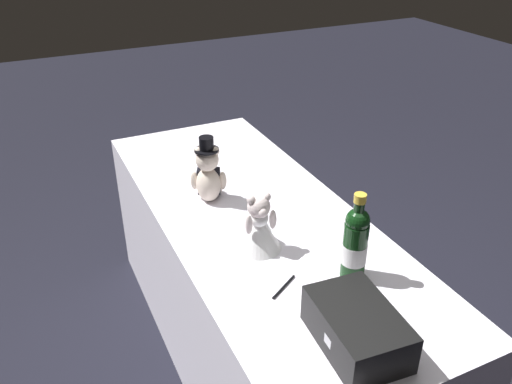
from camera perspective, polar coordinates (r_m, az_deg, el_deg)
The scene contains 7 objects.
ground_plane at distance 2.68m, azimuth 0.00°, elevation -16.86°, with size 12.00×12.00×0.00m, color black.
reception_table at distance 2.40m, azimuth 0.00°, elevation -10.34°, with size 1.99×0.77×0.79m, color white.
teddy_bear_groom at distance 2.23m, azimuth -5.18°, elevation 1.85°, with size 0.15×0.14×0.29m.
teddy_bear_bride at distance 1.93m, azimuth 0.15°, elevation -3.41°, with size 0.21×0.17×0.23m.
champagne_bottle at distance 1.79m, azimuth 10.65°, elevation -5.36°, with size 0.09×0.09×0.32m.
signing_pen at distance 1.79m, azimuth 3.09°, elevation -10.08°, with size 0.08×0.13×0.01m.
gift_case_black at distance 1.59m, azimuth 10.82°, elevation -14.19°, with size 0.33×0.23×0.12m.
Camera 1 is at (1.67, -0.79, 1.93)m, focal length 37.12 mm.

